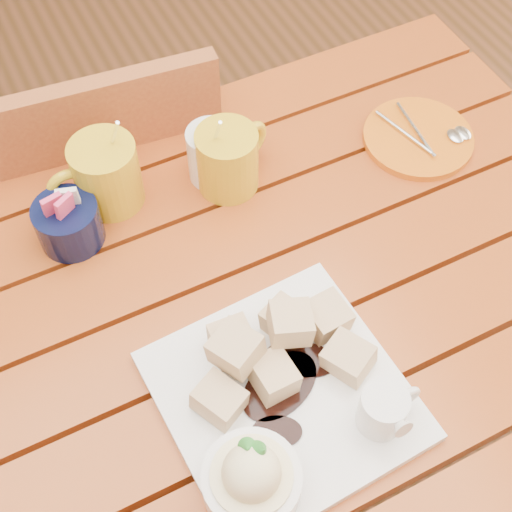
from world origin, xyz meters
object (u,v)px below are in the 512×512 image
table (227,356)px  dessert_plate (279,408)px  orange_saucer (419,138)px  chair_far (104,206)px  coffee_mug_right (229,158)px  coffee_mug_left (105,174)px

table → dessert_plate: size_ratio=4.18×
orange_saucer → chair_far: 0.61m
table → orange_saucer: orange_saucer is taller
table → orange_saucer: bearing=20.5°
coffee_mug_right → table: bearing=-139.8°
table → orange_saucer: size_ratio=7.12×
orange_saucer → dessert_plate: bearing=-143.0°
table → coffee_mug_left: 0.31m
coffee_mug_right → chair_far: 0.43m
dessert_plate → table: bearing=90.0°
coffee_mug_left → coffee_mug_right: 0.17m
dessert_plate → orange_saucer: size_ratio=1.70×
dessert_plate → coffee_mug_left: coffee_mug_left is taller
table → dessert_plate: bearing=-90.0°
coffee_mug_right → coffee_mug_left: bearing=141.4°
dessert_plate → chair_far: (-0.05, 0.61, -0.29)m
table → dessert_plate: 0.21m
table → chair_far: chair_far is taller
coffee_mug_left → chair_far: bearing=86.9°
coffee_mug_left → coffee_mug_right: bearing=-14.9°
coffee_mug_left → coffee_mug_right: size_ratio=1.06×
orange_saucer → coffee_mug_left: bearing=167.5°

